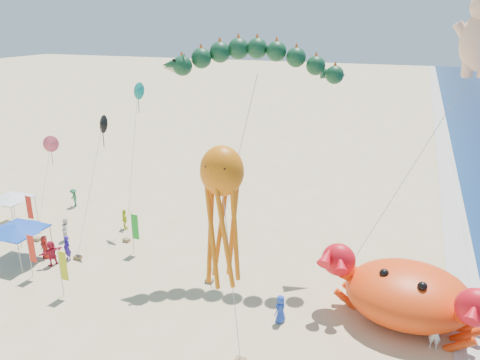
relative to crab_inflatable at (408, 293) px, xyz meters
name	(u,v)px	position (x,y,z in m)	size (l,w,h in m)	color
ground	(259,292)	(-8.57, -0.16, -1.78)	(320.00, 320.00, 0.00)	#D1B784
foam_strip	(471,336)	(3.43, -0.16, -1.78)	(320.00, 320.00, 0.00)	silver
crab_inflatable	(408,293)	(0.00, 0.00, 0.00)	(9.24, 7.55, 4.05)	#FF3F0D
dragon_kite	(255,66)	(-10.33, 3.82, 11.56)	(11.20, 7.20, 14.59)	#0F381F
octopus_kite	(222,206)	(-8.33, -6.38, 6.42)	(2.12, 1.76, 10.98)	orange
canopy_blue	(17,228)	(-25.58, -2.02, 0.66)	(3.51, 3.51, 2.71)	gray
canopy_white	(11,197)	(-30.63, 2.41, 0.66)	(2.99, 2.99, 2.71)	gray
feather_flags	(65,236)	(-22.25, -1.23, 0.23)	(10.28, 6.51, 3.20)	gray
beachgoers	(102,241)	(-20.90, 0.92, -0.92)	(31.03, 10.90, 1.82)	silver
small_kites	(71,144)	(-23.96, 2.42, 5.67)	(8.24, 13.11, 11.55)	#EF1A90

